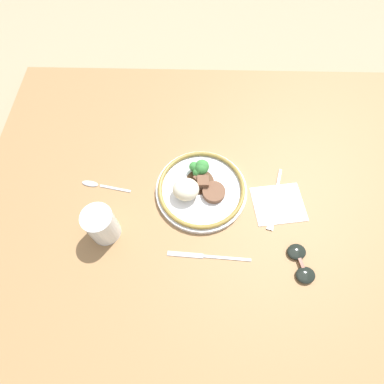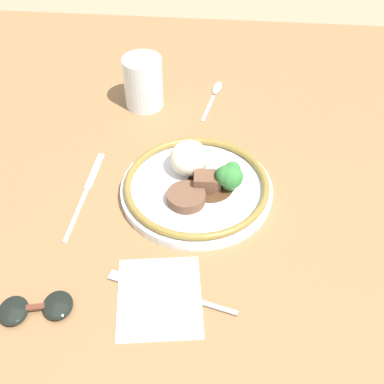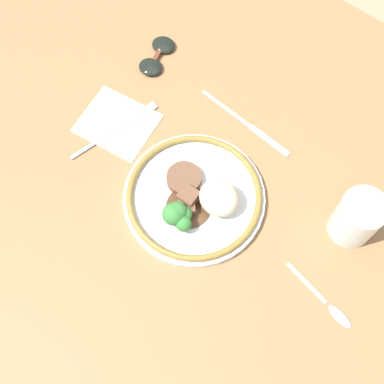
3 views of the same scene
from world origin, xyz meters
TOP-DOWN VIEW (x-y plane):
  - ground_plane at (0.00, 0.00)m, footprint 8.00×8.00m
  - dining_table at (0.00, 0.00)m, footprint 1.31×1.05m
  - napkin at (-0.19, -0.00)m, footprint 0.15×0.14m
  - plate at (0.03, -0.04)m, footprint 0.25×0.25m
  - juice_glass at (0.27, 0.09)m, footprint 0.08×0.08m
  - fork at (-0.18, 0.00)m, footprint 0.06×0.19m
  - knife at (0.01, 0.15)m, footprint 0.21×0.02m
  - spoon at (0.33, -0.05)m, footprint 0.15×0.04m
  - sunglasses at (-0.22, 0.17)m, footprint 0.07×0.11m

SIDE VIEW (x-z plane):
  - ground_plane at x=0.00m, z-range 0.00..0.00m
  - dining_table at x=0.00m, z-range 0.00..0.04m
  - napkin at x=-0.19m, z-range 0.04..0.04m
  - knife at x=0.01m, z-range 0.04..0.04m
  - spoon at x=0.33m, z-range 0.04..0.04m
  - fork at x=-0.18m, z-range 0.04..0.04m
  - sunglasses at x=-0.22m, z-range 0.04..0.05m
  - plate at x=0.03m, z-range 0.02..0.09m
  - juice_glass at x=0.27m, z-range 0.04..0.14m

